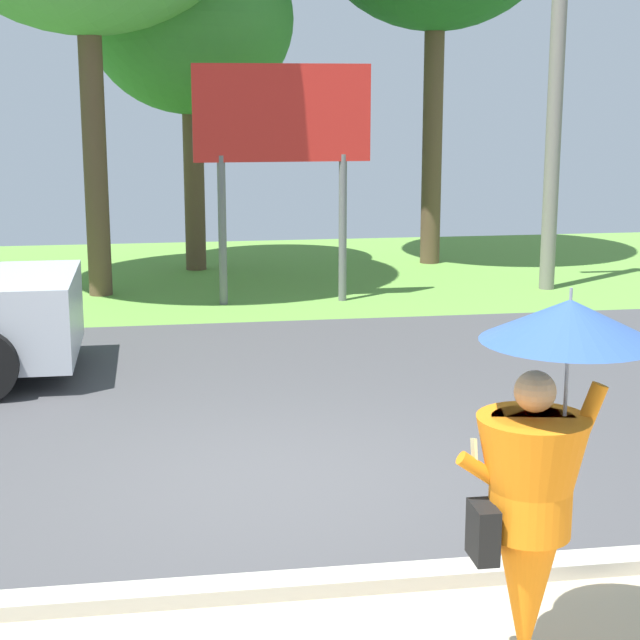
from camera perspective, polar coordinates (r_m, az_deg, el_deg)
ground_plane at (r=11.51m, az=-3.88°, el=-3.63°), size 40.00×22.00×0.20m
monk_pedestrian at (r=5.72m, az=11.71°, el=-8.83°), size 1.04×0.92×2.13m
utility_pole at (r=17.00m, az=12.71°, el=12.82°), size 1.80×0.24×6.34m
roadside_billboard at (r=15.51m, az=-2.06°, el=10.24°), size 2.60×0.12×3.50m
tree_right_mid at (r=18.67m, az=-7.07°, el=15.85°), size 3.53×3.53×5.92m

